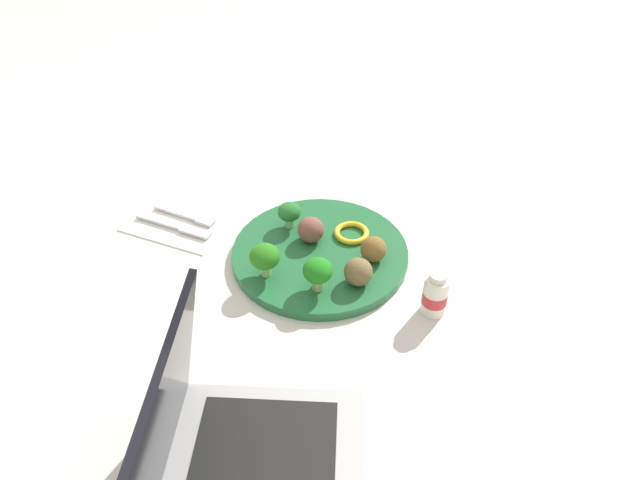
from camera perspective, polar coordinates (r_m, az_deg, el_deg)
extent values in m
plane|color=silver|center=(0.92, 0.00, -1.74)|extent=(4.00, 4.00, 0.00)
cylinder|color=#236638|center=(0.91, 0.00, -1.36)|extent=(0.28, 0.28, 0.02)
cylinder|color=#A2C674|center=(0.86, -5.42, -2.98)|extent=(0.01, 0.01, 0.02)
ellipsoid|color=#28781C|center=(0.84, -5.53, -1.65)|extent=(0.05, 0.05, 0.04)
cylinder|color=#8EC97B|center=(0.95, -3.04, 1.76)|extent=(0.02, 0.02, 0.02)
ellipsoid|color=#266D2D|center=(0.94, -3.08, 2.83)|extent=(0.04, 0.04, 0.03)
cylinder|color=#90B76D|center=(0.84, -0.22, -4.36)|extent=(0.02, 0.02, 0.02)
ellipsoid|color=#1F7D1D|center=(0.82, -0.22, -3.06)|extent=(0.04, 0.04, 0.03)
sphere|color=brown|center=(0.91, -0.92, 1.03)|extent=(0.04, 0.04, 0.04)
sphere|color=brown|center=(0.84, 3.83, -3.19)|extent=(0.04, 0.04, 0.04)
sphere|color=brown|center=(0.88, 5.34, -0.91)|extent=(0.04, 0.04, 0.04)
torus|color=yellow|center=(0.93, 3.17, 0.71)|extent=(0.08, 0.08, 0.01)
cube|color=white|center=(1.02, -13.85, 1.79)|extent=(0.17, 0.12, 0.01)
cube|color=silver|center=(1.03, -14.01, 2.78)|extent=(0.09, 0.01, 0.01)
cube|color=silver|center=(1.00, -11.28, 1.93)|extent=(0.03, 0.02, 0.01)
cube|color=silver|center=(1.02, -15.71, 1.81)|extent=(0.09, 0.01, 0.01)
cube|color=silver|center=(0.98, -12.33, 0.79)|extent=(0.06, 0.02, 0.01)
cylinder|color=white|center=(0.83, 11.38, -5.45)|extent=(0.04, 0.04, 0.06)
cylinder|color=red|center=(0.83, 11.35, -5.61)|extent=(0.04, 0.04, 0.02)
cylinder|color=silver|center=(0.80, 11.71, -3.60)|extent=(0.03, 0.03, 0.01)
cube|color=black|center=(0.58, -16.66, -20.49)|extent=(0.15, 0.31, 0.20)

